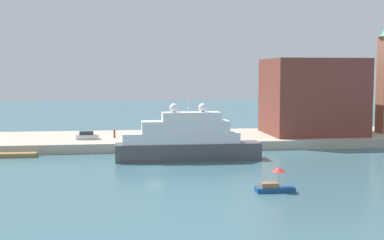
{
  "coord_description": "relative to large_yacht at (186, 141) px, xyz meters",
  "views": [
    {
      "loc": [
        -4.19,
        -73.6,
        13.81
      ],
      "look_at": [
        6.39,
        6.0,
        6.57
      ],
      "focal_mm": 48.17,
      "sensor_mm": 36.0,
      "label": 1
    }
  ],
  "objects": [
    {
      "name": "ground",
      "position": [
        -5.66,
        -7.39,
        -3.1
      ],
      "size": [
        400.0,
        400.0,
        0.0
      ],
      "primitive_type": "plane",
      "color": "#3D6670"
    },
    {
      "name": "quay_dock",
      "position": [
        -5.66,
        19.54,
        -2.28
      ],
      "size": [
        110.0,
        21.85,
        1.64
      ],
      "primitive_type": "cube",
      "color": "#B7AD99",
      "rests_on": "ground"
    },
    {
      "name": "large_yacht",
      "position": [
        0.0,
        0.0,
        0.0
      ],
      "size": [
        23.15,
        4.1,
        10.68
      ],
      "color": "#4C4C51",
      "rests_on": "ground"
    },
    {
      "name": "small_motorboat",
      "position": [
        7.55,
        -23.48,
        -2.22
      ],
      "size": [
        4.54,
        1.65,
        2.94
      ],
      "color": "navy",
      "rests_on": "ground"
    },
    {
      "name": "work_barge",
      "position": [
        -27.52,
        6.6,
        -2.75
      ],
      "size": [
        6.36,
        1.89,
        0.71
      ],
      "primitive_type": "cube",
      "color": "olive",
      "rests_on": "ground"
    },
    {
      "name": "harbor_building",
      "position": [
        27.9,
        18.68,
        6.11
      ],
      "size": [
        18.25,
        15.39,
        15.13
      ],
      "primitive_type": "cube",
      "color": "brown",
      "rests_on": "quay_dock"
    },
    {
      "name": "parked_car",
      "position": [
        -16.64,
        15.69,
        -0.81
      ],
      "size": [
        4.16,
        1.62,
        1.52
      ],
      "color": "silver",
      "rests_on": "quay_dock"
    },
    {
      "name": "person_figure",
      "position": [
        -11.68,
        17.29,
        -0.66
      ],
      "size": [
        0.36,
        0.36,
        1.73
      ],
      "color": "maroon",
      "rests_on": "quay_dock"
    },
    {
      "name": "mooring_bollard",
      "position": [
        -3.12,
        9.82,
        -1.15
      ],
      "size": [
        0.42,
        0.42,
        0.62
      ],
      "primitive_type": "cylinder",
      "color": "black",
      "rests_on": "quay_dock"
    }
  ]
}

